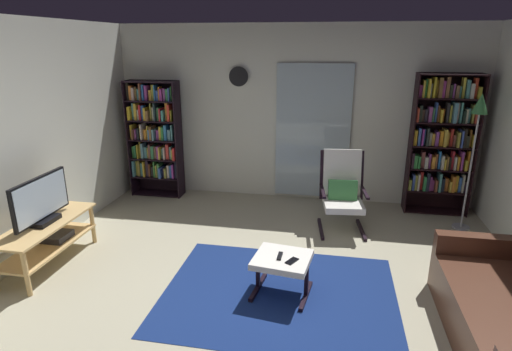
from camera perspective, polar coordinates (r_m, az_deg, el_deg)
The scene contains 14 objects.
ground_plane at distance 4.10m, azimuth 0.43°, elevation -16.92°, with size 7.02×7.02×0.00m, color #B0AA8E.
wall_back at distance 6.33m, azimuth 5.14°, elevation 8.32°, with size 5.60×0.06×2.60m, color silver.
glass_door_panel at distance 6.29m, azimuth 7.74°, elevation 5.85°, with size 1.10×0.01×2.00m, color silver.
area_rug at distance 4.21m, azimuth 3.18°, elevation -15.82°, with size 2.23×1.74×0.01m, color navy.
tv_stand at distance 5.09m, azimuth -26.53°, elevation -7.42°, with size 0.46×1.25×0.50m.
television at distance 4.93m, azimuth -27.30°, elevation -3.24°, with size 0.20×0.83×0.51m.
bookshelf_near_tv at distance 6.66m, azimuth -13.72°, elevation 5.27°, with size 0.79×0.30×1.79m.
bookshelf_near_sofa at distance 6.28m, azimuth 24.05°, elevation 4.40°, with size 0.85×0.30×1.95m.
lounge_armchair at distance 5.46m, azimuth 11.73°, elevation -1.83°, with size 0.63×0.71×1.02m.
ottoman at distance 4.05m, azimuth 3.59°, elevation -11.90°, with size 0.58×0.54×0.40m.
tv_remote at distance 4.01m, azimuth 3.28°, elevation -10.93°, with size 0.04×0.14×0.02m, color black.
cell_phone at distance 3.95m, azimuth 4.94°, elevation -11.56°, with size 0.07×0.14×0.01m, color black.
floor_lamp_by_shelf at distance 5.78m, azimuth 28.08°, elevation 6.48°, with size 0.22×0.22×1.75m.
wall_clock at distance 6.32m, azimuth -2.39°, elevation 13.38°, with size 0.29×0.03×0.29m.
Camera 1 is at (0.59, -3.32, 2.34)m, focal length 29.25 mm.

